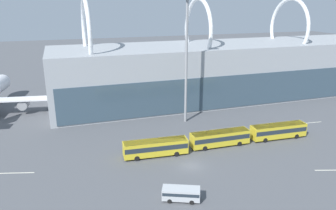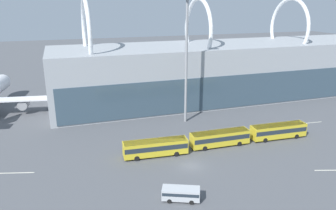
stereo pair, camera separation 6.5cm
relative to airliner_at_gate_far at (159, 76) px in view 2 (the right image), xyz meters
name	(u,v)px [view 2 (the right image)]	position (x,y,z in m)	size (l,w,h in m)	color
ground_plane	(191,166)	(-9.89, -52.38, -4.89)	(440.00, 440.00, 0.00)	#515459
terminal_building	(285,65)	(38.97, -13.25, 3.70)	(146.71, 24.35, 29.81)	#9EA3A8
airliner_at_gate_far	(159,76)	(0.00, 0.00, 0.00)	(45.70, 42.75, 13.65)	white
shuttle_bus_0	(155,147)	(-14.87, -46.39, -3.04)	(12.62, 3.65, 3.15)	gold
shuttle_bus_1	(220,137)	(-1.00, -46.20, -3.04)	(12.51, 3.07, 3.15)	gold
shuttle_bus_2	(278,130)	(12.86, -46.62, -3.04)	(12.57, 3.36, 3.15)	gold
service_van_foreground	(181,193)	(-15.41, -61.84, -3.69)	(6.02, 4.18, 2.02)	#B2B7BC
floodlight_mast	(187,47)	(-2.49, -30.44, 13.62)	(2.43, 2.43, 30.07)	gray
lane_stripe_0	(226,133)	(3.55, -40.58, -4.89)	(10.53, 0.25, 0.01)	silver
lane_stripe_1	(1,173)	(-42.42, -44.44, -4.89)	(11.45, 0.25, 0.01)	silver
lane_stripe_2	(334,170)	(13.57, -61.85, -4.89)	(6.83, 0.25, 0.01)	silver
lane_stripe_4	(311,123)	(26.49, -41.19, -4.89)	(6.06, 0.25, 0.01)	silver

